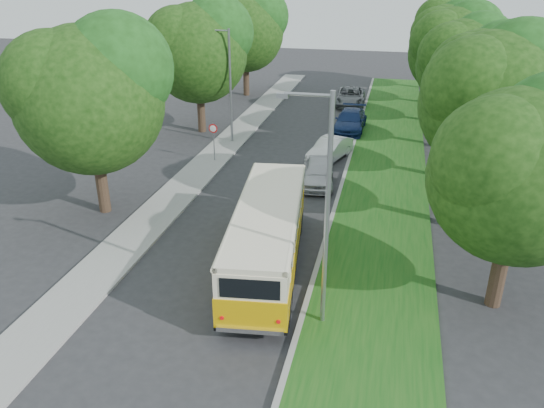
% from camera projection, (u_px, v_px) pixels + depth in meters
% --- Properties ---
extents(ground, '(120.00, 120.00, 0.00)m').
position_uv_depth(ground, '(225.00, 270.00, 21.30)').
color(ground, '#2C2C2F').
rests_on(ground, ground).
extents(curb, '(0.20, 70.00, 0.15)m').
position_uv_depth(curb, '(330.00, 223.00, 24.95)').
color(curb, gray).
rests_on(curb, ground).
extents(grass_verge, '(4.50, 70.00, 0.13)m').
position_uv_depth(grass_verge, '(381.00, 229.00, 24.46)').
color(grass_verge, '#154E14').
rests_on(grass_verge, ground).
extents(sidewalk, '(2.20, 70.00, 0.12)m').
position_uv_depth(sidewalk, '(164.00, 207.00, 26.69)').
color(sidewalk, gray).
rests_on(sidewalk, ground).
extents(treeline, '(24.27, 41.91, 9.46)m').
position_uv_depth(treeline, '(354.00, 53.00, 34.11)').
color(treeline, '#332319').
rests_on(treeline, ground).
extents(lamppost_near, '(1.71, 0.16, 8.00)m').
position_uv_depth(lamppost_near, '(324.00, 207.00, 16.39)').
color(lamppost_near, gray).
rests_on(lamppost_near, ground).
extents(lamppost_far, '(1.71, 0.16, 7.50)m').
position_uv_depth(lamppost_far, '(229.00, 82.00, 34.73)').
color(lamppost_far, gray).
rests_on(lamppost_far, ground).
extents(warning_sign, '(0.56, 0.10, 2.50)m').
position_uv_depth(warning_sign, '(213.00, 135.00, 32.12)').
color(warning_sign, gray).
rests_on(warning_sign, ground).
extents(vintage_bus, '(3.60, 9.82, 2.85)m').
position_uv_depth(vintage_bus, '(268.00, 237.00, 20.82)').
color(vintage_bus, '#E8AD07').
rests_on(vintage_bus, ground).
extents(car_silver, '(2.18, 4.33, 1.41)m').
position_uv_depth(car_silver, '(318.00, 172.00, 29.27)').
color(car_silver, silver).
rests_on(car_silver, ground).
extents(car_white, '(2.64, 4.32, 1.34)m').
position_uv_depth(car_white, '(330.00, 149.00, 33.00)').
color(car_white, silver).
rests_on(car_white, ground).
extents(car_blue, '(2.22, 5.20, 1.49)m').
position_uv_depth(car_blue, '(350.00, 121.00, 38.61)').
color(car_blue, navy).
rests_on(car_blue, ground).
extents(car_grey, '(2.65, 5.33, 1.45)m').
position_uv_depth(car_grey, '(350.00, 96.00, 45.73)').
color(car_grey, slate).
rests_on(car_grey, ground).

